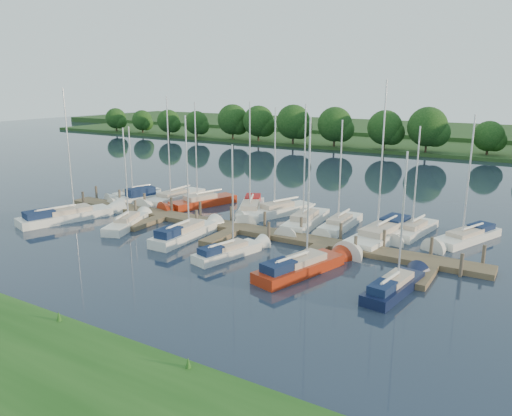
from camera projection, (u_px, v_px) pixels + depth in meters
The scene contains 23 objects.
ground at pixel (179, 258), 35.99m from camera, with size 260.00×260.00×0.00m, color #192332.
dock at pixel (235, 230), 42.00m from camera, with size 40.00×6.00×0.40m.
mooring_pilings at pixel (242, 223), 42.84m from camera, with size 38.24×2.84×2.00m.
far_shore at pixel (424, 144), 98.16m from camera, with size 180.00×30.00×0.60m, color #1F4319.
distant_hill at pixel (449, 132), 118.80m from camera, with size 220.00×40.00×1.40m, color #2E4A20.
treeline at pixel (403, 131), 87.13m from camera, with size 147.45×9.87×7.85m.
sailboat_n_0 at pixel (135, 194), 55.04m from camera, with size 2.91×6.24×8.03m.
motorboat at pixel (139, 199), 52.50m from camera, with size 3.26×6.16×1.93m.
sailboat_n_2 at pixel (172, 199), 52.92m from camera, with size 2.33×8.98×11.35m.
sailboat_n_3 at pixel (200, 204), 50.80m from camera, with size 4.26×8.44×10.92m.
sailboat_n_4 at pixel (250, 211), 47.85m from camera, with size 5.16×8.39×11.06m.
sailboat_n_5 at pixel (277, 212), 47.48m from camera, with size 4.42×8.05×10.56m.
sailboat_n_6 at pixel (304, 223), 43.71m from camera, with size 2.70×8.62×11.07m.
sailboat_n_7 at pixel (339, 226), 43.07m from camera, with size 1.88×7.55×9.72m.
sailboat_n_8 at pixel (380, 237), 39.75m from camera, with size 3.57×10.35×13.00m.
sailboat_n_9 at pixel (413, 232), 41.30m from camera, with size 2.61×7.33×9.37m.
sailboat_n_10 at pixel (465, 238), 39.58m from camera, with size 4.47×8.12×10.34m.
sailboat_s_0 at pixel (70, 216), 45.81m from camera, with size 4.71×9.71×12.26m.
sailboat_s_1 at pixel (128, 224), 43.60m from camera, with size 3.49×6.88×9.00m.
sailboat_s_2 at pixel (186, 234), 40.35m from camera, with size 2.00×7.89×10.32m.
sailboat_s_3 at pixel (229, 252), 36.27m from camera, with size 2.90×6.59×8.46m.
sailboat_s_4 at pixel (302, 268), 33.14m from camera, with size 3.88×8.34×10.68m.
sailboat_s_5 at pixel (395, 287), 30.09m from camera, with size 2.41×6.94×8.88m.
Camera 1 is at (22.28, -26.25, 12.39)m, focal length 35.00 mm.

